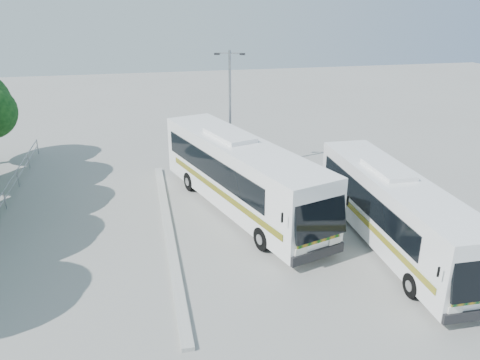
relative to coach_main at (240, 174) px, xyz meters
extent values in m
plane|color=gray|center=(-1.35, -3.48, -1.89)|extent=(100.00, 100.00, 0.00)
cube|color=#B2B2AD|center=(-3.65, -1.48, -1.82)|extent=(0.40, 16.00, 0.15)
cylinder|color=gray|center=(-11.35, 10.52, -1.39)|extent=(0.06, 0.06, 1.00)
cube|color=white|center=(-0.01, 0.03, 0.01)|extent=(6.03, 12.39, 3.10)
cube|color=black|center=(1.80, -5.82, 0.39)|extent=(2.37, 1.13, 1.97)
cube|color=black|center=(-1.42, 0.23, 0.39)|extent=(2.93, 9.33, 1.12)
cube|color=black|center=(1.04, 0.99, 0.39)|extent=(2.93, 9.33, 1.12)
cube|color=#0B4D0F|center=(-1.15, -0.64, -0.57)|extent=(3.15, 10.10, 0.28)
cylinder|color=black|center=(0.07, -4.09, -1.38)|extent=(0.59, 1.06, 1.02)
cylinder|color=black|center=(2.26, -3.41, -1.38)|extent=(0.59, 1.06, 1.02)
cylinder|color=black|center=(-2.12, 2.99, -1.38)|extent=(0.59, 1.06, 1.02)
cylinder|color=black|center=(0.07, 3.67, -1.38)|extent=(0.59, 1.06, 1.02)
cube|color=white|center=(5.42, -4.93, -0.21)|extent=(2.49, 10.78, 2.73)
cube|color=black|center=(4.30, -4.36, 0.12)|extent=(0.25, 8.59, 0.98)
cube|color=black|center=(6.57, -4.42, 0.12)|extent=(0.25, 8.59, 0.98)
cube|color=#0C5523|center=(4.28, -5.17, -0.73)|extent=(0.25, 9.30, 0.25)
cylinder|color=black|center=(4.33, -8.39, -1.44)|extent=(0.29, 0.90, 0.89)
cylinder|color=black|center=(6.35, -8.44, -1.44)|extent=(0.29, 0.90, 0.89)
cylinder|color=black|center=(4.49, -1.86, -1.44)|extent=(0.29, 0.90, 0.89)
cylinder|color=black|center=(6.51, -1.91, -1.44)|extent=(0.29, 0.90, 0.89)
cylinder|color=#92959A|center=(0.65, 5.64, 1.66)|extent=(0.17, 0.17, 7.10)
cylinder|color=#92959A|center=(0.65, 5.64, 5.03)|extent=(1.39, 0.44, 0.07)
cube|color=black|center=(-0.03, 5.83, 4.98)|extent=(0.34, 0.23, 0.11)
cube|color=black|center=(1.34, 5.46, 4.98)|extent=(0.34, 0.23, 0.11)
camera|label=1|loc=(-4.52, -20.60, 7.95)|focal=35.00mm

